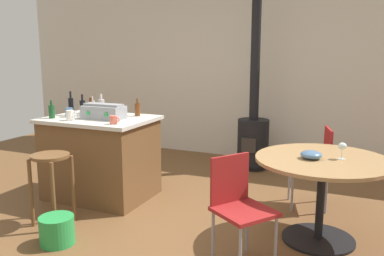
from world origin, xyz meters
name	(u,v)px	position (x,y,z in m)	size (l,w,h in m)	color
ground_plane	(150,228)	(0.00, 0.00, 0.00)	(8.80, 8.80, 0.00)	brown
back_wall	(243,71)	(0.00, 2.94, 1.35)	(8.00, 0.10, 2.70)	beige
kitchen_island	(101,157)	(-0.94, 0.54, 0.46)	(1.18, 0.87, 0.92)	brown
wooden_stool	(51,172)	(-0.91, -0.28, 0.51)	(0.36, 0.36, 0.69)	brown
dining_table	(322,178)	(1.49, 0.37, 0.58)	(1.14, 1.14, 0.75)	black
folding_chair_far	(315,161)	(1.34, 1.17, 0.51)	(0.49, 0.49, 0.86)	maroon
folding_chair_left	(239,203)	(0.95, -0.28, 0.50)	(0.56, 0.56, 0.85)	maroon
wood_stove	(253,129)	(0.35, 2.32, 0.57)	(0.44, 0.45, 2.41)	black
toolbox	(104,112)	(-0.84, 0.49, 1.00)	(0.46, 0.24, 0.17)	gray
bottle_0	(137,109)	(-0.60, 0.81, 1.00)	(0.06, 0.06, 0.20)	#603314
bottle_1	(71,106)	(-1.34, 0.56, 1.02)	(0.06, 0.06, 0.28)	black
bottle_2	(83,107)	(-1.19, 0.57, 1.01)	(0.06, 0.06, 0.25)	black
bottle_3	(91,108)	(-1.16, 0.69, 0.99)	(0.08, 0.08, 0.20)	#603314
bottle_4	(101,106)	(-1.10, 0.80, 1.01)	(0.08, 0.08, 0.23)	#B7B2AD
bottle_5	(52,111)	(-1.39, 0.29, 1.00)	(0.06, 0.06, 0.20)	#194C23
bottle_6	(92,106)	(-1.26, 0.84, 0.99)	(0.06, 0.06, 0.19)	#B7B2AD
cup_0	(70,115)	(-1.11, 0.26, 0.97)	(0.12, 0.08, 0.11)	white
cup_1	(115,110)	(-0.92, 0.83, 0.96)	(0.12, 0.09, 0.09)	#383838
cup_2	(85,109)	(-1.28, 0.73, 0.97)	(0.12, 0.08, 0.10)	#4C7099
cup_3	(69,112)	(-1.28, 0.45, 0.97)	(0.12, 0.08, 0.10)	#4C7099
cup_4	(114,120)	(-0.55, 0.26, 0.96)	(0.11, 0.08, 0.09)	#DB6651
wine_glass	(342,147)	(1.64, 0.41, 0.86)	(0.07, 0.07, 0.14)	silver
serving_bowl	(311,155)	(1.40, 0.31, 0.79)	(0.18, 0.18, 0.07)	#4C7099
plastic_bucket	(57,230)	(-0.58, -0.61, 0.12)	(0.30, 0.30, 0.25)	green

